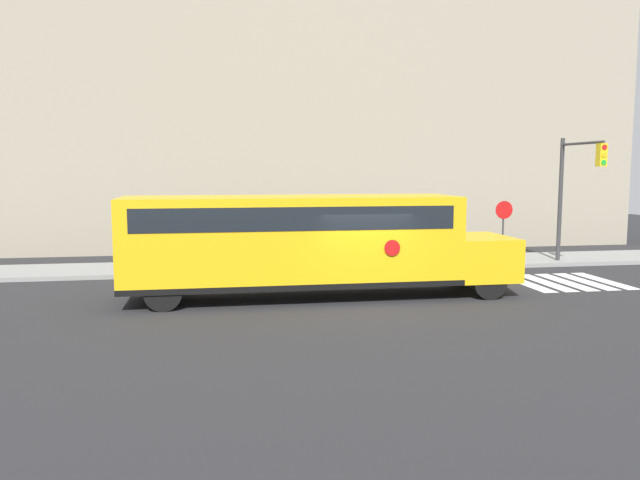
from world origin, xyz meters
The scene contains 7 objects.
ground_plane centered at (0.00, 0.00, 0.00)m, with size 60.00×60.00×0.00m, color #28282B.
sidewalk_strip centered at (0.00, 6.50, 0.07)m, with size 44.00×3.00×0.15m.
building_backdrop centered at (0.00, 13.00, 6.08)m, with size 32.00×4.00×12.15m.
crosswalk_stripes centered at (7.31, 2.00, 0.00)m, with size 3.30×3.20×0.01m.
school_bus centered at (-1.53, 0.95, 1.70)m, with size 11.30×2.57×2.94m.
stop_sign centered at (6.94, 5.86, 1.65)m, with size 0.70×0.10×2.49m.
traffic_light centered at (9.18, 4.78, 3.24)m, with size 0.28×2.74×4.90m.
Camera 1 is at (-4.07, -16.68, 3.72)m, focal length 35.00 mm.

